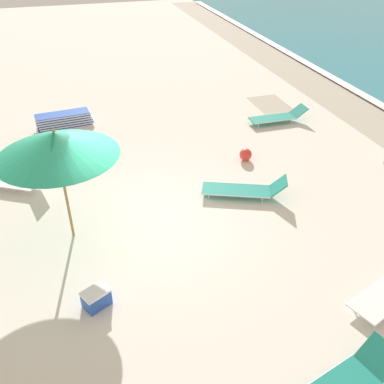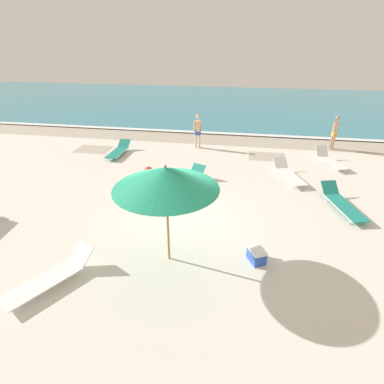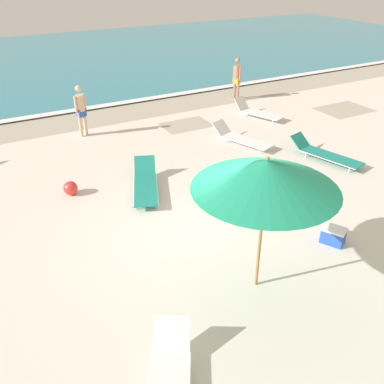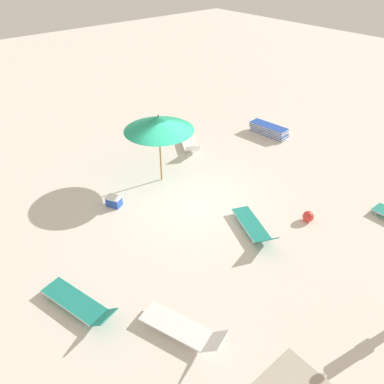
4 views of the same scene
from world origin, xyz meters
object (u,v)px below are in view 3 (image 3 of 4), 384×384
beach_umbrella (266,175)px  sun_lounger_near_water_right (241,138)px  beach_ball (71,188)px  sun_lounger_near_water_left (145,184)px  cooler_box (333,235)px  sun_lounger_mid_beach_solo (257,112)px  beachgoer_wading_adult (81,108)px  beachgoer_shoreline_child (237,76)px  sun_lounger_mid_beach_pair_a (325,154)px

beach_umbrella → sun_lounger_near_water_right: bearing=57.6°
sun_lounger_near_water_right → beach_ball: (-5.88, -0.64, -0.03)m
sun_lounger_near_water_left → beach_umbrella: bearing=-62.5°
sun_lounger_near_water_right → cooler_box: bearing=-123.7°
sun_lounger_mid_beach_solo → beachgoer_wading_adult: bearing=147.4°
sun_lounger_mid_beach_solo → beachgoer_shoreline_child: (0.60, 2.35, 0.78)m
sun_lounger_mid_beach_solo → cooler_box: 8.25m
beach_umbrella → beach_ball: beach_umbrella is taller
sun_lounger_near_water_right → beachgoer_wading_adult: beachgoer_wading_adult is taller
sun_lounger_mid_beach_solo → sun_lounger_near_water_left: bearing=-172.0°
sun_lounger_mid_beach_solo → beach_ball: 8.35m
beachgoer_shoreline_child → beach_ball: 9.89m
sun_lounger_near_water_right → beachgoer_shoreline_child: (2.67, 4.26, 0.79)m
sun_lounger_near_water_left → beachgoer_wading_adult: beachgoer_wading_adult is taller
sun_lounger_mid_beach_solo → sun_lounger_mid_beach_pair_a: bearing=-117.9°
beach_ball → cooler_box: (4.45, -4.92, 0.00)m
beachgoer_wading_adult → cooler_box: size_ratio=2.91×
sun_lounger_near_water_right → cooler_box: size_ratio=3.69×
sun_lounger_mid_beach_pair_a → cooler_box: size_ratio=3.93×
beach_umbrella → cooler_box: size_ratio=4.44×
sun_lounger_near_water_left → sun_lounger_mid_beach_pair_a: (5.61, -0.84, -0.00)m
sun_lounger_mid_beach_solo → beach_ball: sun_lounger_mid_beach_solo is taller
beach_umbrella → sun_lounger_mid_beach_solo: size_ratio=1.31×
beachgoer_wading_adult → cooler_box: 9.37m
beachgoer_wading_adult → beach_ball: (-1.52, -3.93, -0.81)m
sun_lounger_near_water_left → sun_lounger_mid_beach_solo: sun_lounger_mid_beach_solo is taller
beach_umbrella → sun_lounger_mid_beach_pair_a: (5.23, 3.58, -2.14)m
sun_lounger_near_water_right → beachgoer_shoreline_child: size_ratio=1.27×
beach_umbrella → sun_lounger_near_water_left: size_ratio=1.20×
sun_lounger_mid_beach_solo → beachgoer_wading_adult: 6.62m
sun_lounger_mid_beach_solo → beachgoer_shoreline_child: bearing=55.2°
sun_lounger_near_water_right → beach_umbrella: bearing=-141.7°
beach_ball → sun_lounger_near_water_right: bearing=6.2°
beachgoer_shoreline_child → cooler_box: 10.67m
sun_lounger_near_water_right → cooler_box: 5.74m
sun_lounger_mid_beach_pair_a → beachgoer_wading_adult: bearing=121.7°
beach_ball → beachgoer_shoreline_child: bearing=29.9°
sun_lounger_mid_beach_pair_a → cooler_box: 4.42m
sun_lounger_mid_beach_pair_a → beach_ball: bearing=152.7°
sun_lounger_near_water_right → beachgoer_shoreline_child: beachgoer_shoreline_child is taller
beach_umbrella → beachgoer_wading_adult: (-0.65, 9.14, -1.35)m
beach_umbrella → sun_lounger_mid_beach_solo: (5.78, 7.76, -2.13)m
sun_lounger_near_water_right → sun_lounger_mid_beach_pair_a: 2.74m
beachgoer_shoreline_child → sun_lounger_mid_beach_pair_a: bearing=159.9°
sun_lounger_mid_beach_pair_a → cooler_box: (-2.95, -3.29, -0.02)m
sun_lounger_mid_beach_solo → beach_ball: size_ratio=5.53×
sun_lounger_mid_beach_solo → sun_lounger_mid_beach_pair_a: (-0.54, -4.18, -0.01)m
sun_lounger_mid_beach_pair_a → beach_ball: 7.58m
sun_lounger_near_water_left → cooler_box: sun_lounger_near_water_left is taller
beachgoer_shoreline_child → cooler_box: beachgoer_shoreline_child is taller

